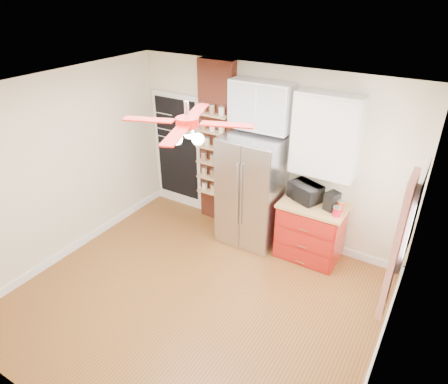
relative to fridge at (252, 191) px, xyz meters
The scene contains 21 objects.
floor 1.85m from the fridge, 88.24° to the right, with size 4.50×4.50×0.00m, color brown.
ceiling 2.45m from the fridge, 88.24° to the right, with size 4.50×4.50×0.00m, color white.
wall_back 0.60m from the fridge, 82.30° to the left, with size 4.50×0.02×2.70m, color beige.
wall_front 3.66m from the fridge, 89.21° to the right, with size 4.50×0.02×2.70m, color beige.
wall_left 2.78m from the fridge, 143.46° to the right, with size 0.02×4.00×2.70m, color beige.
wall_right 2.86m from the fridge, 35.33° to the right, with size 0.02×4.00×2.70m, color beige.
chalkboard 1.70m from the fridge, 168.59° to the left, with size 0.95×0.05×1.95m.
brick_pillar 0.97m from the fridge, 160.07° to the left, with size 0.60×0.16×2.70m, color brown.
fridge is the anchor object (origin of this frame).
upper_glass_cabinet 1.29m from the fridge, 90.00° to the left, with size 0.90×0.35×0.70m, color white.
red_cabinet 1.06m from the fridge, ahead, with size 0.94×0.64×0.90m.
upper_shelf_unit 1.41m from the fridge, 12.78° to the left, with size 0.90×0.30×1.15m, color white.
window 2.49m from the fridge, 17.75° to the right, with size 0.04×0.75×1.05m, color white.
curtain 2.63m from the fridge, 29.86° to the right, with size 0.06×0.40×1.55m, color red.
ceiling_fan 2.25m from the fridge, 88.24° to the right, with size 1.40×1.40×0.44m.
toaster_oven 0.82m from the fridge, ahead, with size 0.46×0.31×0.25m, color black.
coffee_maker 1.23m from the fridge, ahead, with size 0.15×0.19×0.26m, color black.
canister_left 1.35m from the fridge, ahead, with size 0.11×0.11×0.13m, color red.
canister_right 1.34m from the fridge, ahead, with size 0.11×0.11×0.15m, color #B52E0A.
pantry_jar_oats 1.08m from the fridge, behind, with size 0.09×0.09×0.13m, color beige.
pantry_jar_beans 0.93m from the fridge, behind, with size 0.09×0.09×0.14m, color #93724B.
Camera 1 is at (2.38, -3.19, 3.74)m, focal length 32.00 mm.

